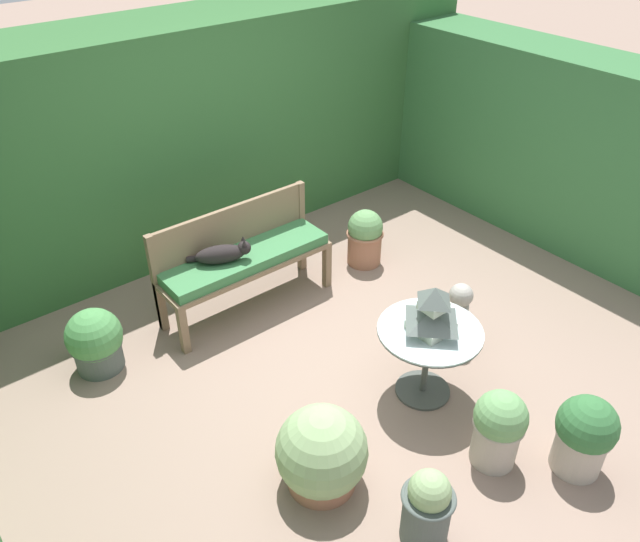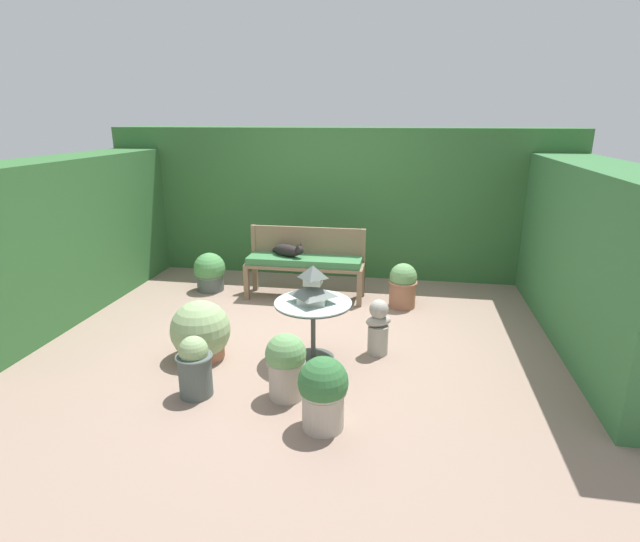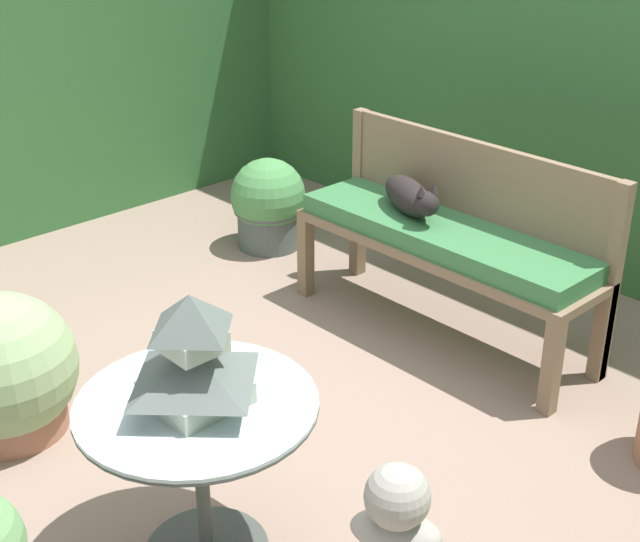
{
  "view_description": "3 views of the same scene",
  "coord_description": "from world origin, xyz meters",
  "px_view_note": "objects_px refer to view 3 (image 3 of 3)",
  "views": [
    {
      "loc": [
        -2.38,
        -2.71,
        3.23
      ],
      "look_at": [
        0.05,
        0.3,
        0.58
      ],
      "focal_mm": 35.0,
      "sensor_mm": 36.0,
      "label": 1
    },
    {
      "loc": [
        0.99,
        -4.85,
        2.18
      ],
      "look_at": [
        0.07,
        0.46,
        0.51
      ],
      "focal_mm": 28.0,
      "sensor_mm": 36.0,
      "label": 2
    },
    {
      "loc": [
        2.01,
        -1.89,
        2.02
      ],
      "look_at": [
        -0.08,
        0.07,
        0.65
      ],
      "focal_mm": 50.0,
      "sensor_mm": 36.0,
      "label": 3
    }
  ],
  "objects_px": {
    "garden_bench": "(444,243)",
    "potted_plant_table_near": "(268,205)",
    "potted_plant_patio_mid": "(3,374)",
    "pagoda_birdhouse": "(193,358)",
    "patio_table": "(199,436)",
    "cat": "(411,196)"
  },
  "relations": [
    {
      "from": "garden_bench",
      "to": "potted_plant_table_near",
      "type": "distance_m",
      "value": 1.3
    },
    {
      "from": "garden_bench",
      "to": "potted_plant_table_near",
      "type": "height_order",
      "value": "garden_bench"
    },
    {
      "from": "potted_plant_patio_mid",
      "to": "potted_plant_table_near",
      "type": "distance_m",
      "value": 1.94
    },
    {
      "from": "pagoda_birdhouse",
      "to": "patio_table",
      "type": "bearing_deg",
      "value": 0.0
    },
    {
      "from": "cat",
      "to": "patio_table",
      "type": "relative_size",
      "value": 0.64
    },
    {
      "from": "potted_plant_table_near",
      "to": "cat",
      "type": "bearing_deg",
      "value": -3.77
    },
    {
      "from": "potted_plant_table_near",
      "to": "potted_plant_patio_mid",
      "type": "bearing_deg",
      "value": -70.63
    },
    {
      "from": "potted_plant_table_near",
      "to": "garden_bench",
      "type": "bearing_deg",
      "value": -3.22
    },
    {
      "from": "potted_plant_table_near",
      "to": "patio_table",
      "type": "bearing_deg",
      "value": -45.04
    },
    {
      "from": "garden_bench",
      "to": "potted_plant_patio_mid",
      "type": "height_order",
      "value": "potted_plant_patio_mid"
    },
    {
      "from": "pagoda_birdhouse",
      "to": "garden_bench",
      "type": "bearing_deg",
      "value": 104.22
    },
    {
      "from": "garden_bench",
      "to": "patio_table",
      "type": "height_order",
      "value": "patio_table"
    },
    {
      "from": "cat",
      "to": "potted_plant_patio_mid",
      "type": "xyz_separation_m",
      "value": [
        -0.43,
        -1.76,
        -0.36
      ]
    },
    {
      "from": "garden_bench",
      "to": "patio_table",
      "type": "distance_m",
      "value": 1.67
    },
    {
      "from": "garden_bench",
      "to": "patio_table",
      "type": "bearing_deg",
      "value": -75.78
    },
    {
      "from": "cat",
      "to": "patio_table",
      "type": "height_order",
      "value": "cat"
    },
    {
      "from": "patio_table",
      "to": "potted_plant_table_near",
      "type": "bearing_deg",
      "value": 134.96
    },
    {
      "from": "garden_bench",
      "to": "patio_table",
      "type": "relative_size",
      "value": 2.05
    },
    {
      "from": "patio_table",
      "to": "potted_plant_patio_mid",
      "type": "bearing_deg",
      "value": -172.23
    },
    {
      "from": "garden_bench",
      "to": "cat",
      "type": "relative_size",
      "value": 3.23
    },
    {
      "from": "potted_plant_patio_mid",
      "to": "patio_table",
      "type": "bearing_deg",
      "value": 7.77
    },
    {
      "from": "cat",
      "to": "patio_table",
      "type": "distance_m",
      "value": 1.74
    }
  ]
}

